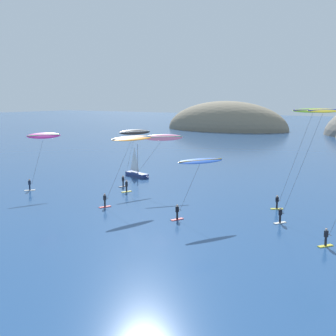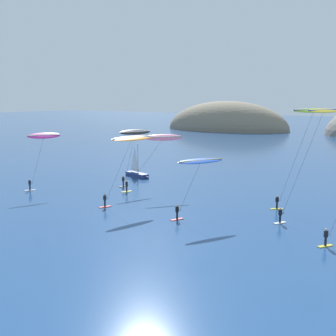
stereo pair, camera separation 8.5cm
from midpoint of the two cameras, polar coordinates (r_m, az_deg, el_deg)
sailboat_near at (r=71.14m, az=-4.14°, el=-0.72°), size 5.94×2.68×5.70m
kitesurfer_blue at (r=46.75m, az=4.15°, el=0.38°), size 3.88×6.26×6.62m
kitesurfer_magenta at (r=63.57m, az=-16.66°, el=3.66°), size 3.08×5.49×8.30m
kitesurfer_yellow at (r=49.22m, az=19.80°, el=6.08°), size 4.71×8.82×12.15m
kitesurfer_orange at (r=53.28m, az=-5.19°, el=3.48°), size 3.06×8.13×8.52m
kitesurfer_lime at (r=53.38m, az=18.67°, el=6.34°), size 5.70×6.93×12.08m
kitesurfer_pink at (r=60.29m, az=-1.02°, el=3.68°), size 6.35×7.64×8.12m
kitesurfer_black at (r=63.76m, az=-4.68°, el=4.30°), size 2.95×5.66×8.55m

